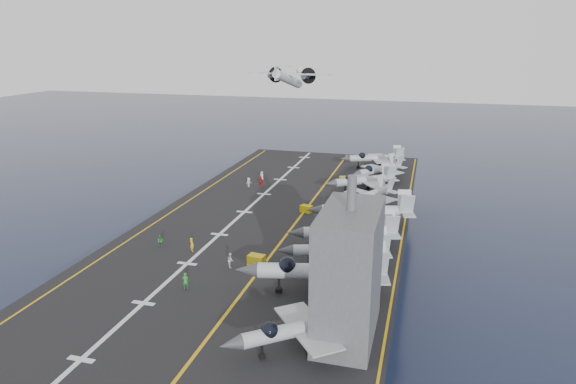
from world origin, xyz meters
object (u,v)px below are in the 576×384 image
(island_superstructure, at_px, (349,258))
(tow_cart_a, at_px, (257,260))
(fighter_jet_0, at_px, (300,327))
(transport_plane, at_px, (288,79))

(island_superstructure, relative_size, tow_cart_a, 7.00)
(fighter_jet_0, xyz_separation_m, tow_cart_a, (-9.35, 15.68, -1.60))
(island_superstructure, xyz_separation_m, fighter_jet_0, (-3.51, -3.60, -5.30))
(fighter_jet_0, distance_m, transport_plane, 92.24)
(island_superstructure, height_order, fighter_jet_0, island_superstructure)
(transport_plane, bearing_deg, island_superstructure, -71.05)
(fighter_jet_0, height_order, transport_plane, transport_plane)
(fighter_jet_0, bearing_deg, island_superstructure, 45.67)
(fighter_jet_0, distance_m, tow_cart_a, 18.32)
(island_superstructure, xyz_separation_m, transport_plane, (-28.83, 83.95, 8.91))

